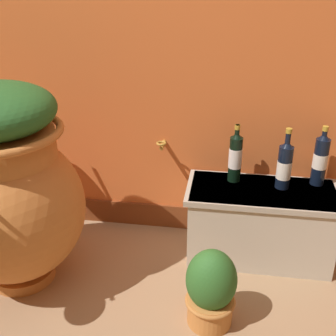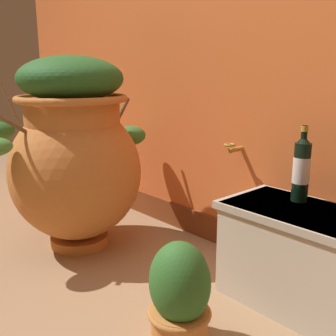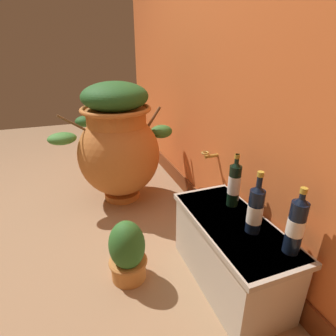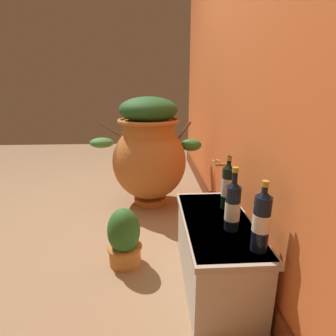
# 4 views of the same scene
# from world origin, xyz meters

# --- Properties ---
(ground_plane) EXTENTS (7.00, 7.00, 0.00)m
(ground_plane) POSITION_xyz_m (0.00, 0.00, 0.00)
(ground_plane) COLOR #9E7A56
(terracotta_urn) EXTENTS (0.95, 1.05, 1.02)m
(terracotta_urn) POSITION_xyz_m (-0.61, 0.52, 0.51)
(terracotta_urn) COLOR #C17033
(terracotta_urn) RESTS_ON ground_plane
(stone_ledge) EXTENTS (0.79, 0.37, 0.41)m
(stone_ledge) POSITION_xyz_m (0.60, 0.89, 0.22)
(stone_ledge) COLOR beige
(stone_ledge) RESTS_ON ground_plane
(wine_bottle_left) EXTENTS (0.07, 0.07, 0.32)m
(wine_bottle_left) POSITION_xyz_m (0.44, 0.98, 0.55)
(wine_bottle_left) COLOR black
(wine_bottle_left) RESTS_ON stone_ledge
(potted_shrub) EXTENTS (0.23, 0.23, 0.38)m
(potted_shrub) POSITION_xyz_m (0.37, 0.36, 0.18)
(potted_shrub) COLOR #CC7F3D
(potted_shrub) RESTS_ON ground_plane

